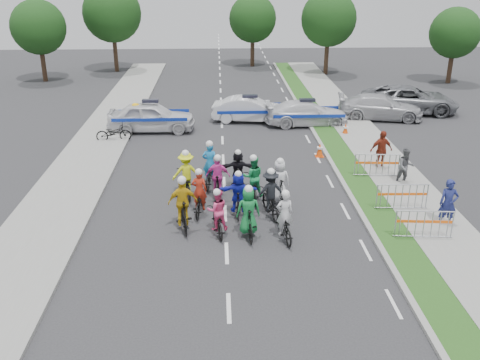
{
  "coord_description": "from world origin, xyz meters",
  "views": [
    {
      "loc": [
        -0.21,
        -15.29,
        8.83
      ],
      "look_at": [
        0.59,
        3.64,
        1.1
      ],
      "focal_mm": 40.0,
      "sensor_mm": 36.0,
      "label": 1
    }
  ],
  "objects_px": {
    "rider_9": "(218,182)",
    "rider_12": "(210,171)",
    "rider_5": "(238,196)",
    "rider_4": "(270,197)",
    "civilian_sedan": "(380,107)",
    "rider_6": "(200,198)",
    "rider_3": "(183,209)",
    "rider_7": "(279,186)",
    "marshal_hiviz": "(137,117)",
    "police_car_1": "(250,109)",
    "rider_11": "(238,172)",
    "police_car_2": "(307,113)",
    "rider_2": "(217,217)",
    "tree_1": "(329,19)",
    "tree_2": "(455,33)",
    "tree_3": "(112,13)",
    "rider_10": "(187,178)",
    "civilian_suv": "(410,99)",
    "parked_bike": "(114,133)",
    "rider_0": "(284,222)",
    "rider_1": "(248,216)",
    "tree_0": "(38,27)",
    "barrier_0": "(424,226)",
    "spectator_0": "(448,203)",
    "spectator_1": "(406,167)",
    "police_car_0": "(151,117)",
    "cone_1": "(345,129)",
    "cone_0": "(320,150)",
    "rider_8": "(253,183)",
    "barrier_2": "(377,166)",
    "spectator_2": "(381,150)",
    "barrier_1": "(402,198)"
  },
  "relations": [
    {
      "from": "rider_2",
      "to": "rider_6",
      "type": "relative_size",
      "value": 0.95
    },
    {
      "from": "rider_7",
      "to": "marshal_hiviz",
      "type": "xyz_separation_m",
      "value": [
        -6.9,
        10.12,
        0.05
      ]
    },
    {
      "from": "rider_3",
      "to": "rider_12",
      "type": "xyz_separation_m",
      "value": [
        0.91,
        3.92,
        -0.11
      ]
    },
    {
      "from": "rider_5",
      "to": "rider_9",
      "type": "relative_size",
      "value": 0.94
    },
    {
      "from": "police_car_1",
      "to": "barrier_1",
      "type": "relative_size",
      "value": 2.21
    },
    {
      "from": "rider_6",
      "to": "rider_11",
      "type": "distance_m",
      "value": 2.73
    },
    {
      "from": "rider_9",
      "to": "rider_12",
      "type": "bearing_deg",
      "value": -70.97
    },
    {
      "from": "rider_1",
      "to": "police_car_1",
      "type": "height_order",
      "value": "rider_1"
    },
    {
      "from": "tree_3",
      "to": "police_car_1",
      "type": "bearing_deg",
      "value": -56.89
    },
    {
      "from": "rider_2",
      "to": "rider_7",
      "type": "bearing_deg",
      "value": -145.11
    },
    {
      "from": "barrier_2",
      "to": "cone_1",
      "type": "bearing_deg",
      "value": 89.4
    },
    {
      "from": "rider_11",
      "to": "police_car_2",
      "type": "height_order",
      "value": "rider_11"
    },
    {
      "from": "tree_2",
      "to": "rider_6",
      "type": "bearing_deg",
      "value": -129.58
    },
    {
      "from": "rider_9",
      "to": "tree_0",
      "type": "bearing_deg",
      "value": -54.43
    },
    {
      "from": "rider_10",
      "to": "civilian_suv",
      "type": "height_order",
      "value": "rider_10"
    },
    {
      "from": "police_car_1",
      "to": "police_car_2",
      "type": "xyz_separation_m",
      "value": [
        3.28,
        -0.86,
        -0.03
      ]
    },
    {
      "from": "rider_8",
      "to": "spectator_1",
      "type": "relative_size",
      "value": 1.2
    },
    {
      "from": "tree_3",
      "to": "rider_7",
      "type": "bearing_deg",
      "value": -68.49
    },
    {
      "from": "marshal_hiviz",
      "to": "rider_7",
      "type": "bearing_deg",
      "value": 164.06
    },
    {
      "from": "rider_12",
      "to": "police_car_2",
      "type": "relative_size",
      "value": 0.44
    },
    {
      "from": "rider_4",
      "to": "police_car_1",
      "type": "distance_m",
      "value": 12.86
    },
    {
      "from": "rider_10",
      "to": "tree_3",
      "type": "distance_m",
      "value": 28.59
    },
    {
      "from": "spectator_0",
      "to": "tree_0",
      "type": "distance_m",
      "value": 34.45
    },
    {
      "from": "rider_10",
      "to": "police_car_2",
      "type": "distance_m",
      "value": 11.96
    },
    {
      "from": "rider_1",
      "to": "barrier_0",
      "type": "xyz_separation_m",
      "value": [
        5.93,
        -0.55,
        -0.2
      ]
    },
    {
      "from": "rider_10",
      "to": "police_car_2",
      "type": "bearing_deg",
      "value": -131.86
    },
    {
      "from": "rider_3",
      "to": "tree_2",
      "type": "distance_m",
      "value": 31.21
    },
    {
      "from": "spectator_2",
      "to": "barrier_1",
      "type": "relative_size",
      "value": 0.92
    },
    {
      "from": "rider_2",
      "to": "police_car_0",
      "type": "bearing_deg",
      "value": -83.42
    },
    {
      "from": "tree_1",
      "to": "tree_3",
      "type": "xyz_separation_m",
      "value": [
        -18.0,
        2.0,
        0.35
      ]
    },
    {
      "from": "police_car_1",
      "to": "tree_2",
      "type": "bearing_deg",
      "value": -50.11
    },
    {
      "from": "tree_2",
      "to": "tree_3",
      "type": "height_order",
      "value": "tree_3"
    },
    {
      "from": "police_car_0",
      "to": "spectator_0",
      "type": "height_order",
      "value": "spectator_0"
    },
    {
      "from": "rider_12",
      "to": "police_car_1",
      "type": "xyz_separation_m",
      "value": [
        2.26,
        9.9,
        0.05
      ]
    },
    {
      "from": "rider_0",
      "to": "rider_1",
      "type": "relative_size",
      "value": 0.97
    },
    {
      "from": "rider_4",
      "to": "civilian_sedan",
      "type": "height_order",
      "value": "rider_4"
    },
    {
      "from": "police_car_1",
      "to": "cone_1",
      "type": "distance_m",
      "value": 5.93
    },
    {
      "from": "spectator_1",
      "to": "parked_bike",
      "type": "height_order",
      "value": "spectator_1"
    },
    {
      "from": "police_car_1",
      "to": "parked_bike",
      "type": "distance_m",
      "value": 8.25
    },
    {
      "from": "police_car_2",
      "to": "tree_0",
      "type": "height_order",
      "value": "tree_0"
    },
    {
      "from": "rider_2",
      "to": "civilian_suv",
      "type": "height_order",
      "value": "rider_2"
    },
    {
      "from": "rider_3",
      "to": "marshal_hiviz",
      "type": "relative_size",
      "value": 1.28
    },
    {
      "from": "barrier_0",
      "to": "parked_bike",
      "type": "relative_size",
      "value": 1.09
    },
    {
      "from": "police_car_1",
      "to": "tree_2",
      "type": "relative_size",
      "value": 0.77
    },
    {
      "from": "rider_6",
      "to": "rider_3",
      "type": "bearing_deg",
      "value": 74.44
    },
    {
      "from": "rider_12",
      "to": "cone_0",
      "type": "height_order",
      "value": "rider_12"
    },
    {
      "from": "civilian_suv",
      "to": "tree_2",
      "type": "distance_m",
      "value": 11.04
    },
    {
      "from": "rider_2",
      "to": "tree_1",
      "type": "height_order",
      "value": "tree_1"
    },
    {
      "from": "rider_4",
      "to": "rider_9",
      "type": "distance_m",
      "value": 2.5
    },
    {
      "from": "rider_4",
      "to": "spectator_2",
      "type": "distance_m",
      "value": 7.14
    }
  ]
}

